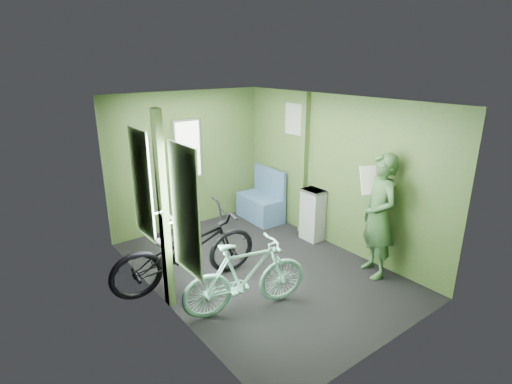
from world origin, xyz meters
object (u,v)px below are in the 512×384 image
bicycle_black (188,285)px  bench_seat (261,204)px  passenger (379,216)px  bicycle_mint (246,310)px  waste_box (313,215)px

bicycle_black → bench_seat: bearing=-54.8°
bench_seat → passenger: bearing=-87.4°
bicycle_mint → bench_seat: (1.87, 2.11, 0.27)m
bicycle_mint → bench_seat: bench_seat is taller
bicycle_black → bench_seat: size_ratio=2.08×
bicycle_mint → passenger: 2.08m
passenger → waste_box: (0.11, 1.29, -0.42)m
waste_box → bench_seat: size_ratio=0.91×
bicycle_mint → waste_box: waste_box is taller
bicycle_mint → passenger: passenger is taller
bicycle_mint → waste_box: bearing=-50.1°
passenger → waste_box: passenger is taller
waste_box → bench_seat: 1.20m
bicycle_mint → passenger: size_ratio=0.89×
passenger → bench_seat: 2.54m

